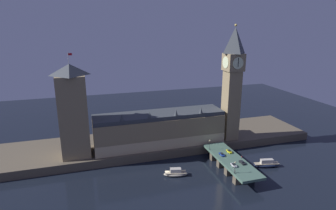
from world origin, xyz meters
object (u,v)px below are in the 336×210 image
(clock_tower, at_px, (232,81))
(car_southbound_lead, at_px, (242,162))
(victoria_tower, at_px, (73,111))
(car_southbound_trail, at_px, (229,151))
(boat_downstream, at_px, (267,164))
(car_northbound_trail, at_px, (234,165))
(street_lamp_far, at_px, (210,144))
(boat_upstream, at_px, (176,173))
(pedestrian_near_rail, at_px, (235,171))
(car_northbound_lead, at_px, (222,154))
(pedestrian_mid_walk, at_px, (242,157))
(street_lamp_near, at_px, (235,166))

(clock_tower, bearing_deg, car_southbound_lead, -108.52)
(victoria_tower, bearing_deg, car_southbound_trail, -17.25)
(car_southbound_trail, distance_m, boat_downstream, 22.17)
(victoria_tower, relative_size, car_northbound_trail, 14.34)
(car_southbound_trail, bearing_deg, street_lamp_far, 143.19)
(car_southbound_trail, xyz_separation_m, boat_upstream, (-34.76, -5.00, -5.82))
(car_northbound_trail, bearing_deg, pedestrian_near_rail, -115.10)
(car_northbound_lead, xyz_separation_m, pedestrian_mid_walk, (8.90, -6.71, 0.20))
(car_southbound_lead, height_order, car_southbound_trail, car_southbound_trail)
(boat_upstream, xyz_separation_m, boat_downstream, (53.18, -5.98, 0.18))
(clock_tower, xyz_separation_m, car_northbound_lead, (-18.59, -25.68, -37.21))
(victoria_tower, distance_m, street_lamp_far, 81.44)
(victoria_tower, bearing_deg, boat_downstream, -19.86)
(car_northbound_lead, xyz_separation_m, car_southbound_lead, (5.93, -12.12, -0.00))
(pedestrian_near_rail, xyz_separation_m, boat_downstream, (27.32, 11.13, -5.87))
(street_lamp_far, bearing_deg, pedestrian_mid_walk, -52.48)
(street_lamp_far, distance_m, boat_upstream, 29.56)
(car_northbound_lead, relative_size, car_southbound_lead, 0.96)
(victoria_tower, xyz_separation_m, street_lamp_near, (76.11, -49.01, -21.21))
(boat_downstream, bearing_deg, pedestrian_mid_walk, 172.75)
(car_northbound_lead, distance_m, boat_downstream, 26.45)
(boat_upstream, bearing_deg, pedestrian_mid_walk, -6.08)
(victoria_tower, xyz_separation_m, car_northbound_trail, (79.48, -42.31, -24.64))
(pedestrian_mid_walk, height_order, boat_downstream, pedestrian_mid_walk)
(car_northbound_lead, bearing_deg, car_southbound_trail, 21.19)
(victoria_tower, xyz_separation_m, car_southbound_trail, (85.41, -26.53, -24.62))
(clock_tower, distance_m, street_lamp_far, 43.61)
(car_southbound_trail, bearing_deg, car_southbound_lead, -90.00)
(clock_tower, height_order, car_northbound_lead, clock_tower)
(clock_tower, height_order, street_lamp_near, clock_tower)
(pedestrian_near_rail, height_order, street_lamp_far, street_lamp_far)
(car_northbound_lead, bearing_deg, victoria_tower, 160.06)
(pedestrian_near_rail, relative_size, street_lamp_near, 0.26)
(boat_upstream, bearing_deg, car_northbound_trail, -20.51)
(victoria_tower, height_order, car_northbound_lead, victoria_tower)
(car_northbound_trail, bearing_deg, pedestrian_mid_walk, 37.27)
(victoria_tower, bearing_deg, street_lamp_near, -32.78)
(car_northbound_lead, height_order, street_lamp_near, street_lamp_near)
(car_southbound_trail, height_order, street_lamp_far, street_lamp_far)
(pedestrian_near_rail, bearing_deg, car_northbound_trail, 64.90)
(car_southbound_trail, xyz_separation_m, street_lamp_far, (-9.30, 6.96, 3.27))
(boat_upstream, bearing_deg, victoria_tower, 148.10)
(car_northbound_lead, xyz_separation_m, street_lamp_near, (-3.37, -20.18, 3.44))
(victoria_tower, height_order, boat_upstream, victoria_tower)
(victoria_tower, bearing_deg, clock_tower, -1.84)
(boat_downstream, bearing_deg, car_southbound_trail, 149.20)
(car_northbound_trail, distance_m, boat_downstream, 25.45)
(clock_tower, height_order, pedestrian_mid_walk, clock_tower)
(clock_tower, relative_size, street_lamp_far, 11.82)
(car_northbound_trail, xyz_separation_m, boat_upstream, (-28.83, 10.79, -5.79))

